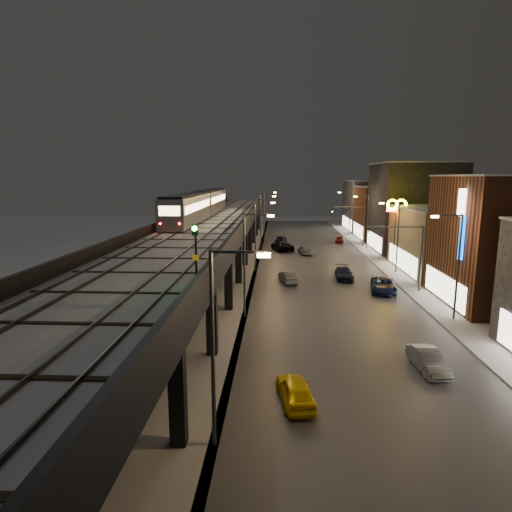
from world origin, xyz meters
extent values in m
plane|color=silver|center=(0.00, 0.00, 0.00)|extent=(220.00, 220.00, 0.00)
cube|color=#46474D|center=(7.50, 35.00, 0.03)|extent=(17.00, 120.00, 0.06)
cube|color=#9FA1A8|center=(17.50, 35.00, 0.07)|extent=(4.00, 120.00, 0.14)
cube|color=#9FA1A8|center=(-6.00, 35.00, 0.03)|extent=(11.00, 120.00, 0.06)
cube|color=black|center=(-6.00, 32.00, 5.80)|extent=(9.00, 100.00, 1.00)
cube|color=black|center=(-9.70, -5.00, 2.65)|extent=(0.70, 0.70, 5.30)
cube|color=black|center=(-2.30, -5.00, 2.65)|extent=(0.70, 0.70, 5.30)
cube|color=black|center=(-6.00, -5.00, 5.15)|extent=(8.00, 0.60, 0.50)
cube|color=black|center=(-9.70, 5.00, 2.65)|extent=(0.70, 0.70, 5.30)
cube|color=black|center=(-2.30, 5.00, 2.65)|extent=(0.70, 0.70, 5.30)
cube|color=black|center=(-6.00, 5.00, 5.15)|extent=(8.00, 0.60, 0.50)
cube|color=black|center=(-9.70, 15.00, 2.65)|extent=(0.70, 0.70, 5.30)
cube|color=black|center=(-2.30, 15.00, 2.65)|extent=(0.70, 0.70, 5.30)
cube|color=black|center=(-6.00, 15.00, 5.15)|extent=(8.00, 0.60, 0.50)
cube|color=black|center=(-9.70, 25.00, 2.65)|extent=(0.70, 0.70, 5.30)
cube|color=black|center=(-2.30, 25.00, 2.65)|extent=(0.70, 0.70, 5.30)
cube|color=black|center=(-6.00, 25.00, 5.15)|extent=(8.00, 0.60, 0.50)
cube|color=black|center=(-9.70, 35.00, 2.65)|extent=(0.70, 0.70, 5.30)
cube|color=black|center=(-2.30, 35.00, 2.65)|extent=(0.70, 0.70, 5.30)
cube|color=black|center=(-6.00, 35.00, 5.15)|extent=(8.00, 0.60, 0.50)
cube|color=black|center=(-9.70, 45.00, 2.65)|extent=(0.70, 0.70, 5.30)
cube|color=black|center=(-2.30, 45.00, 2.65)|extent=(0.70, 0.70, 5.30)
cube|color=black|center=(-6.00, 45.00, 5.15)|extent=(8.00, 0.60, 0.50)
cube|color=black|center=(-9.70, 55.00, 2.65)|extent=(0.70, 0.70, 5.30)
cube|color=black|center=(-2.30, 55.00, 2.65)|extent=(0.70, 0.70, 5.30)
cube|color=black|center=(-6.00, 55.00, 5.15)|extent=(8.00, 0.60, 0.50)
cube|color=black|center=(-9.70, 65.00, 2.65)|extent=(0.70, 0.70, 5.30)
cube|color=black|center=(-2.30, 65.00, 2.65)|extent=(0.70, 0.70, 5.30)
cube|color=black|center=(-6.00, 65.00, 5.15)|extent=(8.00, 0.60, 0.50)
cube|color=black|center=(-9.70, 75.00, 2.65)|extent=(0.70, 0.70, 5.30)
cube|color=black|center=(-2.30, 75.00, 2.65)|extent=(0.70, 0.70, 5.30)
cube|color=black|center=(-6.00, 75.00, 5.15)|extent=(8.00, 0.60, 0.50)
cube|color=#B2B7C1|center=(-6.00, 32.00, 6.38)|extent=(8.40, 100.00, 0.16)
cube|color=#332D28|center=(-9.22, 32.00, 6.54)|extent=(0.08, 98.00, 0.16)
cube|color=#332D28|center=(-7.78, 32.00, 6.54)|extent=(0.08, 98.00, 0.16)
cube|color=#332D28|center=(-4.72, 32.00, 6.54)|extent=(0.08, 98.00, 0.16)
cube|color=#332D28|center=(-3.28, 32.00, 6.54)|extent=(0.08, 98.00, 0.16)
cube|color=black|center=(-6.00, 2.00, 6.49)|extent=(7.80, 0.24, 0.06)
cube|color=black|center=(-6.00, 18.00, 6.49)|extent=(7.80, 0.24, 0.06)
cube|color=black|center=(-6.00, 34.00, 6.49)|extent=(7.80, 0.24, 0.06)
cube|color=black|center=(-6.00, 50.00, 6.49)|extent=(7.80, 0.24, 0.06)
cube|color=black|center=(-6.00, 66.00, 6.49)|extent=(7.80, 0.24, 0.06)
cube|color=black|center=(-1.65, 32.00, 6.85)|extent=(0.30, 100.00, 1.10)
cube|color=black|center=(-10.35, 32.00, 6.85)|extent=(0.30, 100.00, 1.10)
cube|color=#FAEECE|center=(17.95, 18.00, 1.60)|extent=(0.10, 9.60, 2.40)
cube|color=#827659|center=(24.00, 32.00, 4.00)|extent=(12.00, 15.00, 8.00)
cube|color=#FAEECE|center=(17.95, 32.00, 1.60)|extent=(0.10, 12.00, 2.40)
cube|color=#B2B7C1|center=(24.00, 32.00, 8.08)|extent=(12.20, 15.20, 0.16)
cube|color=black|center=(24.00, 48.00, 7.00)|extent=(12.00, 13.00, 14.00)
cube|color=#FAEECE|center=(17.95, 48.00, 1.60)|extent=(0.10, 10.40, 2.40)
cube|color=#B2B7C1|center=(24.00, 48.00, 14.08)|extent=(12.20, 13.20, 0.16)
cube|color=brown|center=(24.00, 62.00, 5.00)|extent=(12.00, 12.00, 10.00)
cube|color=#FAEECE|center=(17.95, 62.00, 1.60)|extent=(0.10, 9.60, 2.40)
cube|color=#B2B7C1|center=(24.00, 62.00, 10.08)|extent=(12.20, 12.20, 0.16)
cube|color=#414244|center=(24.00, 76.00, 5.50)|extent=(12.00, 16.00, 11.00)
cube|color=#FAEECE|center=(17.95, 76.00, 1.60)|extent=(0.10, 12.80, 2.40)
cube|color=#B2B7C1|center=(24.00, 76.00, 11.08)|extent=(12.20, 16.20, 0.16)
cylinder|color=#38383A|center=(-0.70, -5.00, 4.50)|extent=(0.18, 0.18, 9.00)
cube|color=#38383A|center=(0.40, -5.00, 8.90)|extent=(2.20, 0.12, 0.12)
cube|color=#F1AC57|center=(1.50, -5.00, 8.78)|extent=(0.55, 0.28, 0.18)
cylinder|color=#38383A|center=(-0.70, 13.00, 4.50)|extent=(0.18, 0.18, 9.00)
cube|color=#38383A|center=(0.40, 13.00, 8.90)|extent=(2.20, 0.12, 0.12)
cube|color=#F1AC57|center=(1.50, 13.00, 8.78)|extent=(0.55, 0.28, 0.18)
cylinder|color=#38383A|center=(17.00, 13.00, 4.50)|extent=(0.18, 0.18, 9.00)
cube|color=#38383A|center=(15.90, 13.00, 8.90)|extent=(2.20, 0.12, 0.12)
cube|color=#F1AC57|center=(14.80, 13.00, 8.78)|extent=(0.55, 0.28, 0.18)
cylinder|color=#38383A|center=(-0.70, 31.00, 4.50)|extent=(0.18, 0.18, 9.00)
cube|color=#38383A|center=(0.40, 31.00, 8.90)|extent=(2.20, 0.12, 0.12)
cube|color=#F1AC57|center=(1.50, 31.00, 8.78)|extent=(0.55, 0.28, 0.18)
cylinder|color=#38383A|center=(17.00, 31.00, 4.50)|extent=(0.18, 0.18, 9.00)
cube|color=#38383A|center=(15.90, 31.00, 8.90)|extent=(2.20, 0.12, 0.12)
cube|color=#F1AC57|center=(14.80, 31.00, 8.78)|extent=(0.55, 0.28, 0.18)
cylinder|color=#38383A|center=(-0.70, 49.00, 4.50)|extent=(0.18, 0.18, 9.00)
cube|color=#38383A|center=(0.40, 49.00, 8.90)|extent=(2.20, 0.12, 0.12)
cube|color=#F1AC57|center=(1.50, 49.00, 8.78)|extent=(0.55, 0.28, 0.18)
cylinder|color=#38383A|center=(17.00, 49.00, 4.50)|extent=(0.18, 0.18, 9.00)
cube|color=#38383A|center=(15.90, 49.00, 8.90)|extent=(2.20, 0.12, 0.12)
cube|color=#F1AC57|center=(14.80, 49.00, 8.78)|extent=(0.55, 0.28, 0.18)
cylinder|color=#38383A|center=(-0.70, 67.00, 4.50)|extent=(0.18, 0.18, 9.00)
cube|color=#38383A|center=(0.40, 67.00, 8.90)|extent=(2.20, 0.12, 0.12)
cube|color=#F1AC57|center=(1.50, 67.00, 8.78)|extent=(0.55, 0.28, 0.18)
cylinder|color=#38383A|center=(17.00, 67.00, 4.50)|extent=(0.18, 0.18, 9.00)
cube|color=#38383A|center=(15.90, 67.00, 8.90)|extent=(2.20, 0.12, 0.12)
cube|color=#F1AC57|center=(14.80, 67.00, 8.78)|extent=(0.55, 0.28, 0.18)
cylinder|color=#38383A|center=(17.00, 22.00, 3.50)|extent=(0.20, 0.20, 7.00)
cube|color=#38383A|center=(14.00, 22.00, 6.90)|extent=(6.00, 0.12, 0.12)
imported|color=black|center=(11.50, 22.00, 6.40)|extent=(0.20, 0.16, 1.00)
sphere|color=#0CFF26|center=(11.50, 21.85, 6.15)|extent=(0.18, 0.18, 0.18)
cylinder|color=#38383A|center=(17.00, 52.00, 3.50)|extent=(0.20, 0.20, 7.00)
cube|color=#38383A|center=(14.00, 52.00, 6.90)|extent=(6.00, 0.12, 0.12)
imported|color=black|center=(11.50, 52.00, 6.40)|extent=(0.20, 0.16, 1.00)
sphere|color=#0CFF26|center=(11.50, 51.85, 6.15)|extent=(0.18, 0.18, 0.18)
cube|color=gray|center=(-8.50, 27.42, 8.20)|extent=(2.78, 16.78, 3.16)
cube|color=black|center=(-8.50, 27.42, 9.90)|extent=(2.49, 16.30, 0.24)
cube|color=#FFD592|center=(-9.90, 27.42, 8.63)|extent=(0.05, 15.34, 0.86)
cube|color=#FFD592|center=(-7.10, 27.42, 8.63)|extent=(0.05, 15.34, 0.86)
cube|color=gray|center=(-8.50, 44.69, 8.20)|extent=(2.78, 16.78, 3.16)
cube|color=black|center=(-8.50, 44.69, 9.90)|extent=(2.49, 16.30, 0.24)
cube|color=#FFD592|center=(-9.90, 44.69, 8.63)|extent=(0.05, 15.34, 0.86)
cube|color=#FFD592|center=(-7.10, 44.69, 8.63)|extent=(0.05, 15.34, 0.86)
cube|color=#FFD592|center=(-8.50, 19.02, 8.68)|extent=(2.11, 0.05, 0.96)
sphere|color=#FF0C0C|center=(-9.46, 19.00, 7.43)|extent=(0.19, 0.19, 0.19)
sphere|color=#FF0C0C|center=(-7.54, 19.00, 7.43)|extent=(0.19, 0.19, 0.19)
cylinder|color=black|center=(-2.10, -0.96, 8.09)|extent=(0.12, 0.12, 2.93)
cube|color=black|center=(-2.10, -1.08, 9.31)|extent=(0.31, 0.18, 0.54)
sphere|color=#0CFF26|center=(-2.10, -1.20, 9.41)|extent=(0.25, 0.25, 0.25)
cube|color=yellow|center=(-2.10, -1.06, 7.89)|extent=(0.34, 0.04, 0.29)
imported|color=#E7BD02|center=(3.09, -1.15, 0.69)|extent=(2.28, 4.28, 1.39)
imported|color=slate|center=(3.31, 25.26, 0.66)|extent=(2.29, 4.22, 1.32)
imported|color=black|center=(2.88, 46.97, 0.77)|extent=(4.18, 6.06, 1.54)
imported|color=#8F98A3|center=(6.46, 43.97, 0.66)|extent=(2.37, 4.73, 1.32)
imported|color=black|center=(2.75, 54.52, 0.75)|extent=(2.49, 4.62, 1.49)
imported|color=slate|center=(11.49, 3.16, 0.66)|extent=(1.69, 4.11, 1.33)
imported|color=#132244|center=(13.21, 21.68, 0.74)|extent=(3.34, 5.68, 1.48)
imported|color=black|center=(10.00, 27.39, 0.70)|extent=(2.19, 4.89, 1.39)
imported|color=maroon|center=(13.53, 55.95, 0.61)|extent=(2.15, 3.80, 1.22)
cylinder|color=#38383A|center=(18.00, 35.95, 3.65)|extent=(0.24, 0.24, 7.30)
cube|color=#FF0C0C|center=(18.00, 35.95, 7.57)|extent=(2.55, 0.25, 0.46)
torus|color=#FFE900|center=(17.41, 35.95, 8.30)|extent=(1.50, 0.72, 1.48)
torus|color=#FFE900|center=(18.59, 35.95, 8.30)|extent=(1.50, 0.72, 1.48)
cylinder|color=#38383A|center=(18.50, 15.27, 4.82)|extent=(0.28, 0.28, 9.63)
cube|color=white|center=(18.50, 15.27, 9.83)|extent=(2.31, 0.30, 2.31)
cone|color=#FF2C09|center=(18.50, 15.09, 9.83)|extent=(1.64, 0.12, 1.64)
cylinder|color=#38383A|center=(18.50, 14.72, 2.61)|extent=(0.28, 0.28, 5.22)
cube|color=#0058FF|center=(18.50, 14.72, 6.78)|extent=(1.67, 0.35, 3.76)
camera|label=1|loc=(2.03, -22.29, 11.95)|focal=30.00mm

